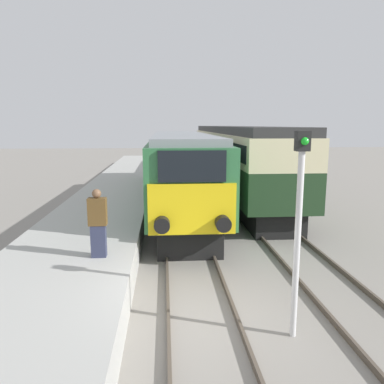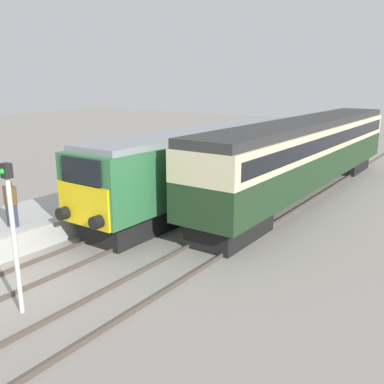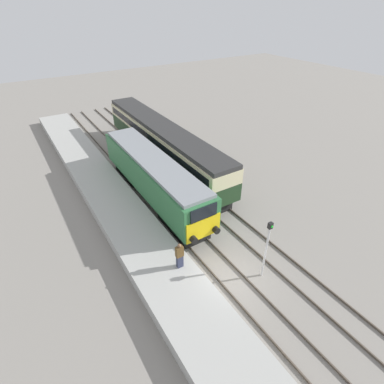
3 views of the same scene
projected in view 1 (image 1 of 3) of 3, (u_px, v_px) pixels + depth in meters
ground_plane at (202, 319)px, 7.92m from camera, size 120.00×120.00×0.00m
platform_left at (104, 214)px, 15.46m from camera, size 3.50×50.00×0.83m
rails_near_track at (188, 243)px, 12.81m from camera, size 1.51×60.00×0.14m
rails_far_track at (285, 241)px, 13.06m from camera, size 1.50×60.00×0.14m
locomotive at (181, 169)px, 17.23m from camera, size 2.70×14.26×3.67m
passenger_carriage at (234, 153)px, 22.35m from camera, size 2.75×19.89×3.98m
person_on_platform at (98, 223)px, 9.17m from camera, size 0.44×0.26×1.71m
signal_post at (299, 219)px, 6.90m from camera, size 0.24×0.28×3.96m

